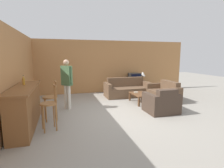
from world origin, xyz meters
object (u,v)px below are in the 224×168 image
object	(u,v)px
loveseat_right	(164,93)
coffee_table	(140,95)
bar_chair_near	(49,107)
bar_chair_mid	(51,100)
tv_unit	(134,87)
book_on_table	(136,92)
armchair_near	(162,104)
couch_far	(127,90)
table_lamp	(143,74)
tv	(135,77)
person_by_window	(67,81)
bottle	(24,80)

from	to	relation	value
loveseat_right	coffee_table	bearing A→B (deg)	-175.80
bar_chair_near	bar_chair_mid	size ratio (longest dim) A/B	1.00
tv_unit	book_on_table	world-z (taller)	tv_unit
armchair_near	tv_unit	bearing A→B (deg)	81.14
couch_far	table_lamp	distance (m)	1.63
tv_unit	book_on_table	bearing A→B (deg)	-111.67
bar_chair_mid	book_on_table	size ratio (longest dim) A/B	6.32
tv	coffee_table	bearing A→B (deg)	-107.49
bar_chair_near	person_by_window	world-z (taller)	person_by_window
bar_chair_near	loveseat_right	distance (m)	4.73
bar_chair_near	coffee_table	world-z (taller)	bar_chair_near
armchair_near	tv	distance (m)	3.52
bar_chair_mid	person_by_window	xyz separation A→B (m)	(0.49, 0.97, 0.38)
bottle	person_by_window	size ratio (longest dim) A/B	0.15
loveseat_right	tv_unit	world-z (taller)	loveseat_right
armchair_near	person_by_window	distance (m)	3.26
bottle	person_by_window	xyz separation A→B (m)	(1.14, 1.01, -0.20)
tv_unit	book_on_table	distance (m)	2.08
bottle	person_by_window	bearing A→B (deg)	41.54
couch_far	armchair_near	size ratio (longest dim) A/B	2.11
bar_chair_mid	table_lamp	world-z (taller)	bar_chair_mid
bar_chair_near	tv_unit	xyz separation A→B (m)	(3.95, 3.88, -0.34)
couch_far	coffee_table	world-z (taller)	couch_far
bar_chair_mid	couch_far	distance (m)	3.92
loveseat_right	tv_unit	distance (m)	2.13
book_on_table	coffee_table	bearing A→B (deg)	-70.97
bar_chair_mid	book_on_table	world-z (taller)	bar_chair_mid
book_on_table	tv_unit	bearing A→B (deg)	68.33
tv_unit	table_lamp	distance (m)	0.78
armchair_near	coffee_table	world-z (taller)	armchair_near
coffee_table	book_on_table	bearing A→B (deg)	109.03
tv_unit	table_lamp	bearing A→B (deg)	0.00
book_on_table	table_lamp	distance (m)	2.34
coffee_table	table_lamp	bearing A→B (deg)	62.24
couch_far	coffee_table	distance (m)	1.26
couch_far	table_lamp	size ratio (longest dim) A/B	4.00
tv_unit	bar_chair_near	bearing A→B (deg)	-135.54
coffee_table	tv	size ratio (longest dim) A/B	1.65
couch_far	person_by_window	bearing A→B (deg)	-154.64
bar_chair_mid	loveseat_right	bearing A→B (deg)	13.82
couch_far	loveseat_right	xyz separation A→B (m)	(1.17, -1.18, -0.00)
tv	tv_unit	bearing A→B (deg)	90.00
loveseat_right	table_lamp	world-z (taller)	table_lamp
bottle	bar_chair_mid	bearing A→B (deg)	3.50
couch_far	bottle	xyz separation A→B (m)	(-3.85, -2.30, 0.89)
coffee_table	couch_far	bearing A→B (deg)	93.43
couch_far	tv	world-z (taller)	tv
tv_unit	couch_far	bearing A→B (deg)	-129.92
couch_far	tv_unit	xyz separation A→B (m)	(0.76, 0.91, -0.04)
armchair_near	tv_unit	xyz separation A→B (m)	(0.54, 3.45, -0.04)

